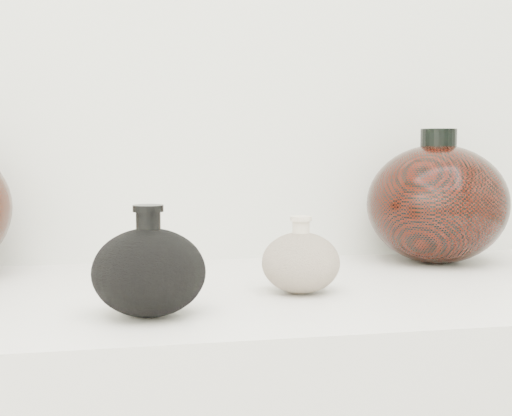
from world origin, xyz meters
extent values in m
cube|color=silver|center=(0.00, 1.21, 1.30)|extent=(3.00, 0.02, 2.60)
cube|color=silver|center=(0.00, 0.95, 0.89)|extent=(1.20, 0.50, 0.03)
ellipsoid|color=black|center=(-0.12, 0.82, 0.95)|extent=(0.14, 0.14, 0.10)
cylinder|color=black|center=(-0.12, 0.82, 1.00)|extent=(0.03, 0.03, 0.03)
cylinder|color=black|center=(-0.12, 0.82, 1.02)|extent=(0.04, 0.04, 0.01)
ellipsoid|color=beige|center=(0.08, 0.91, 0.94)|extent=(0.12, 0.12, 0.08)
cylinder|color=beige|center=(0.08, 0.91, 0.98)|extent=(0.03, 0.03, 0.02)
cylinder|color=beige|center=(0.08, 0.91, 1.00)|extent=(0.03, 0.03, 0.01)
ellipsoid|color=black|center=(0.36, 1.09, 1.00)|extent=(0.24, 0.24, 0.19)
cylinder|color=black|center=(0.36, 1.09, 1.10)|extent=(0.06, 0.06, 0.04)
camera|label=1|loc=(-0.16, 0.04, 1.09)|focal=50.00mm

